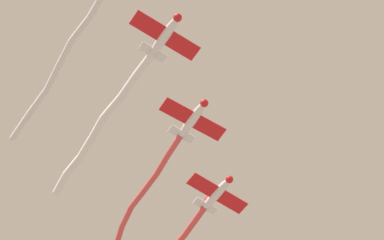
# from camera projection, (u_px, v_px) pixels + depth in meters

# --- Properties ---
(smoke_trail_lead) EXTENTS (10.57, 21.10, 2.74)m
(smoke_trail_lead) POSITION_uv_depth(u_px,v_px,m) (65.00, 55.00, 82.72)
(smoke_trail_lead) COLOR white
(airplane_left_wing) EXTENTS (7.72, 6.00, 1.95)m
(airplane_left_wing) POSITION_uv_depth(u_px,v_px,m) (165.00, 35.00, 82.63)
(airplane_left_wing) COLOR white
(smoke_trail_left_wing) EXTENTS (10.12, 20.00, 1.34)m
(smoke_trail_left_wing) POSITION_uv_depth(u_px,v_px,m) (100.00, 127.00, 88.50)
(smoke_trail_left_wing) COLOR white
(airplane_right_wing) EXTENTS (7.68, 5.98, 1.95)m
(airplane_right_wing) POSITION_uv_depth(u_px,v_px,m) (193.00, 119.00, 88.05)
(airplane_right_wing) COLOR white
(smoke_trail_right_wing) EXTENTS (14.45, 20.72, 2.70)m
(smoke_trail_right_wing) POSITION_uv_depth(u_px,v_px,m) (135.00, 210.00, 95.71)
(smoke_trail_right_wing) COLOR #DB4C4C
(airplane_slot) EXTENTS (7.77, 6.02, 1.95)m
(airplane_slot) POSITION_uv_depth(u_px,v_px,m) (217.00, 193.00, 93.47)
(airplane_slot) COLOR white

